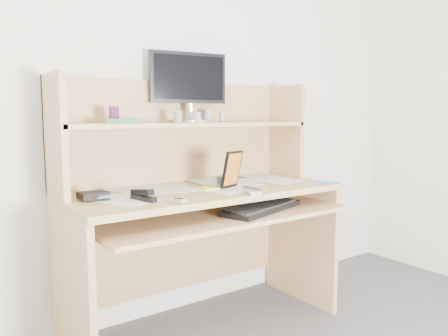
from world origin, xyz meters
TOP-DOWN VIEW (x-y plane):
  - back_wall at (0.00, 1.80)m, footprint 3.60×0.04m
  - desk at (0.00, 1.56)m, footprint 1.40×0.70m
  - paper_clutter at (0.00, 1.48)m, footprint 1.32×0.54m
  - keyboard at (0.19, 1.27)m, footprint 0.52×0.31m
  - tv_remote at (0.09, 1.22)m, footprint 0.12×0.18m
  - flip_phone at (-0.30, 1.23)m, footprint 0.06×0.08m
  - stapler at (-0.40, 1.36)m, footprint 0.06×0.15m
  - wallet at (-0.57, 1.51)m, footprint 0.12×0.10m
  - sticky_note_pad at (-0.01, 1.45)m, footprint 0.09×0.09m
  - digital_camera at (0.10, 1.50)m, footprint 0.09×0.06m
  - game_case at (0.11, 1.40)m, footprint 0.13×0.06m
  - blue_pen at (0.60, 1.22)m, footprint 0.12×0.10m
  - card_box at (-0.42, 1.62)m, footprint 0.06×0.05m
  - shelf_book at (-0.37, 1.62)m, footprint 0.22×0.25m
  - chip_stack_a at (-0.09, 1.60)m, footprint 0.05×0.05m
  - chip_stack_b at (0.15, 1.68)m, footprint 0.05×0.05m
  - chip_stack_c at (0.02, 1.59)m, footprint 0.05×0.05m
  - chip_stack_d at (0.19, 1.60)m, footprint 0.04×0.04m
  - monitor at (0.04, 1.70)m, footprint 0.43×0.22m

SIDE VIEW (x-z plane):
  - keyboard at x=0.19m, z-range 0.65..0.68m
  - desk at x=0.00m, z-range 0.04..1.34m
  - paper_clutter at x=0.00m, z-range 0.75..0.76m
  - sticky_note_pad at x=-0.01m, z-range 0.75..0.76m
  - blue_pen at x=0.60m, z-range 0.76..0.76m
  - tv_remote at x=0.09m, z-range 0.76..0.77m
  - flip_phone at x=-0.30m, z-range 0.76..0.78m
  - wallet at x=-0.57m, z-range 0.76..0.79m
  - stapler at x=-0.40m, z-range 0.76..0.80m
  - digital_camera at x=0.10m, z-range 0.76..0.81m
  - game_case at x=0.11m, z-range 0.76..0.94m
  - shelf_book at x=-0.37m, z-range 1.08..1.10m
  - chip_stack_c at x=0.02m, z-range 1.08..1.14m
  - chip_stack_a at x=-0.09m, z-range 1.08..1.14m
  - chip_stack_d at x=0.19m, z-range 1.08..1.14m
  - chip_stack_b at x=0.15m, z-range 1.08..1.15m
  - card_box at x=-0.42m, z-range 1.08..1.16m
  - back_wall at x=0.00m, z-range 0.00..2.50m
  - monitor at x=0.04m, z-range 1.09..1.47m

